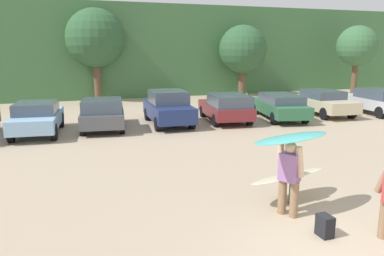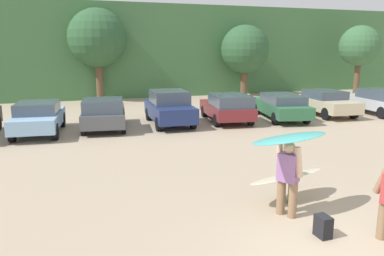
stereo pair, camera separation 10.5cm
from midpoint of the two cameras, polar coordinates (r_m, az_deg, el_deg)
name	(u,v)px [view 1 (the left image)]	position (r m, az deg, el deg)	size (l,w,h in m)	color
ground_plane	(328,243)	(8.20, 19.52, -16.00)	(120.00, 120.00, 0.00)	tan
hillside_ridge	(116,51)	(34.93, -11.46, 11.36)	(108.00, 12.00, 7.07)	#427042
tree_center_left	(95,38)	(28.19, -14.47, 12.97)	(4.14, 4.14, 6.54)	brown
tree_far_right	(243,50)	(30.51, 7.56, 11.64)	(3.75, 3.75, 5.55)	brown
tree_right	(357,46)	(33.63, 23.54, 11.22)	(3.20, 3.20, 5.54)	brown
parked_car_sky_blue	(37,117)	(18.02, -22.47, 1.51)	(2.26, 4.32, 1.44)	#84ADD1
parked_car_dark_gray	(103,113)	(18.15, -13.48, 2.17)	(2.41, 4.16, 1.49)	#4C4F54
parked_car_navy	(168,107)	(18.88, -3.77, 3.13)	(2.02, 4.31, 1.70)	navy
parked_car_maroon	(226,107)	(19.60, 5.04, 3.19)	(2.46, 4.39, 1.48)	maroon
parked_car_forest_green	(280,105)	(20.90, 12.93, 3.35)	(2.69, 4.94, 1.35)	#2D6642
parked_car_champagne	(323,102)	(22.90, 19.00, 3.77)	(2.17, 4.52, 1.40)	beige
parked_car_silver	(376,101)	(24.43, 25.89, 3.75)	(2.22, 4.67, 1.45)	silver
person_adult	(289,174)	(8.80, 14.15, -6.80)	(0.48, 0.65, 1.73)	#8C6B4C
person_child	(289,174)	(9.61, 14.10, -6.69)	(0.37, 0.51, 1.31)	#26593F
surfboard_teal	(292,138)	(8.51, 14.58, -1.45)	(2.26, 1.13, 0.08)	teal
surfboard_cream	(288,176)	(9.77, 14.04, -7.02)	(2.45, 1.19, 0.21)	beige
backpack_dropped	(325,226)	(8.33, 19.06, -13.78)	(0.24, 0.34, 0.45)	black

